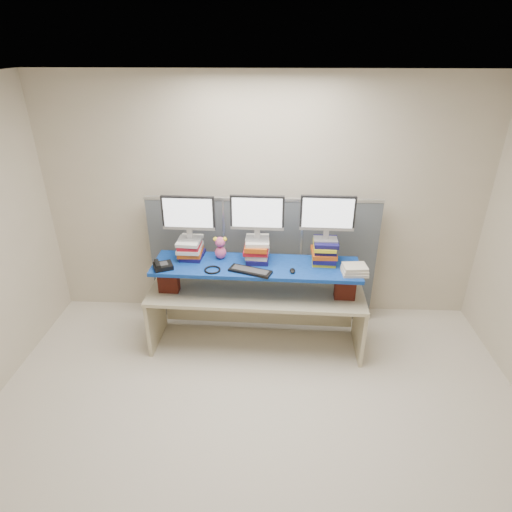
{
  "coord_description": "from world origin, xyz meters",
  "views": [
    {
      "loc": [
        0.12,
        -2.6,
        3.04
      ],
      "look_at": [
        -0.05,
        1.23,
        1.11
      ],
      "focal_mm": 30.0,
      "sensor_mm": 36.0,
      "label": 1
    }
  ],
  "objects_px": {
    "monitor_center": "(257,215)",
    "monitor_left": "(188,215)",
    "desk": "(256,303)",
    "keyboard": "(250,271)",
    "desk_phone": "(162,266)",
    "blue_board": "(256,266)",
    "monitor_right": "(327,216)"
  },
  "relations": [
    {
      "from": "monitor_left",
      "to": "desk",
      "type": "bearing_deg",
      "value": -9.77
    },
    {
      "from": "desk",
      "to": "keyboard",
      "type": "xyz_separation_m",
      "value": [
        -0.05,
        -0.15,
        0.47
      ]
    },
    {
      "from": "blue_board",
      "to": "monitor_center",
      "type": "xyz_separation_m",
      "value": [
        0.01,
        0.12,
        0.51
      ]
    },
    {
      "from": "monitor_center",
      "to": "desk_phone",
      "type": "xyz_separation_m",
      "value": [
        -0.94,
        -0.23,
        -0.47
      ]
    },
    {
      "from": "monitor_left",
      "to": "desk_phone",
      "type": "relative_size",
      "value": 2.31
    },
    {
      "from": "blue_board",
      "to": "monitor_right",
      "type": "bearing_deg",
      "value": 9.74
    },
    {
      "from": "desk",
      "to": "blue_board",
      "type": "distance_m",
      "value": 0.44
    },
    {
      "from": "monitor_left",
      "to": "monitor_right",
      "type": "relative_size",
      "value": 1.0
    },
    {
      "from": "blue_board",
      "to": "desk_phone",
      "type": "relative_size",
      "value": 9.07
    },
    {
      "from": "monitor_left",
      "to": "monitor_right",
      "type": "height_order",
      "value": "monitor_right"
    },
    {
      "from": "desk",
      "to": "monitor_right",
      "type": "height_order",
      "value": "monitor_right"
    },
    {
      "from": "desk",
      "to": "monitor_right",
      "type": "relative_size",
      "value": 4.25
    },
    {
      "from": "desk",
      "to": "monitor_left",
      "type": "xyz_separation_m",
      "value": [
        -0.68,
        0.14,
        0.93
      ]
    },
    {
      "from": "monitor_center",
      "to": "desk",
      "type": "bearing_deg",
      "value": -91.29
    },
    {
      "from": "desk_phone",
      "to": "keyboard",
      "type": "bearing_deg",
      "value": -26.6
    },
    {
      "from": "blue_board",
      "to": "monitor_right",
      "type": "relative_size",
      "value": 3.93
    },
    {
      "from": "monitor_center",
      "to": "desk_phone",
      "type": "bearing_deg",
      "value": -164.26
    },
    {
      "from": "monitor_left",
      "to": "keyboard",
      "type": "relative_size",
      "value": 1.2
    },
    {
      "from": "monitor_center",
      "to": "keyboard",
      "type": "relative_size",
      "value": 1.2
    },
    {
      "from": "desk",
      "to": "monitor_right",
      "type": "xyz_separation_m",
      "value": [
        0.69,
        0.1,
        0.97
      ]
    },
    {
      "from": "blue_board",
      "to": "keyboard",
      "type": "height_order",
      "value": "keyboard"
    },
    {
      "from": "monitor_right",
      "to": "keyboard",
      "type": "height_order",
      "value": "monitor_right"
    },
    {
      "from": "desk",
      "to": "keyboard",
      "type": "relative_size",
      "value": 5.1
    },
    {
      "from": "blue_board",
      "to": "keyboard",
      "type": "bearing_deg",
      "value": -106.1
    },
    {
      "from": "blue_board",
      "to": "monitor_left",
      "type": "height_order",
      "value": "monitor_left"
    },
    {
      "from": "monitor_right",
      "to": "monitor_left",
      "type": "bearing_deg",
      "value": 180.0
    },
    {
      "from": "monitor_center",
      "to": "monitor_left",
      "type": "bearing_deg",
      "value": 180.0
    },
    {
      "from": "desk",
      "to": "desk_phone",
      "type": "xyz_separation_m",
      "value": [
        -0.93,
        -0.11,
        0.49
      ]
    },
    {
      "from": "blue_board",
      "to": "desk_phone",
      "type": "distance_m",
      "value": 0.94
    },
    {
      "from": "keyboard",
      "to": "monitor_center",
      "type": "bearing_deg",
      "value": 98.13
    },
    {
      "from": "blue_board",
      "to": "monitor_center",
      "type": "distance_m",
      "value": 0.53
    },
    {
      "from": "monitor_left",
      "to": "monitor_right",
      "type": "xyz_separation_m",
      "value": [
        1.38,
        -0.04,
        0.04
      ]
    }
  ]
}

